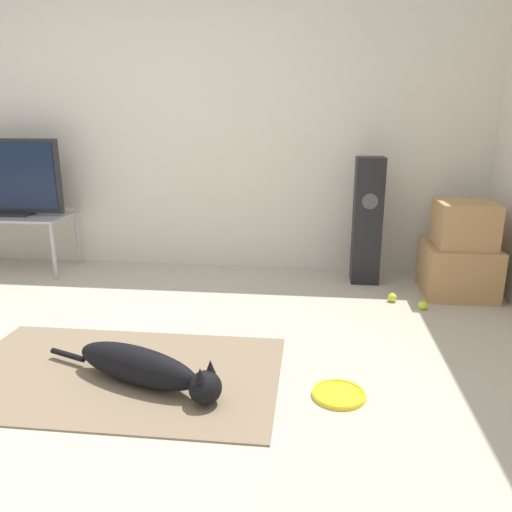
% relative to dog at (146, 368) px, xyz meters
% --- Properties ---
extents(ground_plane, '(12.00, 12.00, 0.00)m').
position_rel_dog_xyz_m(ground_plane, '(-0.28, 0.10, -0.11)').
color(ground_plane, '#BCB29E').
extents(wall_back, '(8.00, 0.06, 2.55)m').
position_rel_dog_xyz_m(wall_back, '(-0.28, 2.20, 1.17)').
color(wall_back, silver).
rests_on(wall_back, ground_plane).
extents(area_rug, '(1.73, 1.04, 0.01)m').
position_rel_dog_xyz_m(area_rug, '(-0.20, 0.11, -0.10)').
color(area_rug, '#847056').
rests_on(area_rug, ground_plane).
extents(dog, '(1.05, 0.46, 0.21)m').
position_rel_dog_xyz_m(dog, '(0.00, 0.00, 0.00)').
color(dog, black).
rests_on(dog, area_rug).
extents(frisbee, '(0.27, 0.27, 0.03)m').
position_rel_dog_xyz_m(frisbee, '(0.97, 0.03, -0.10)').
color(frisbee, yellow).
rests_on(frisbee, ground_plane).
extents(cardboard_box_lower, '(0.52, 0.51, 0.39)m').
position_rel_dog_xyz_m(cardboard_box_lower, '(1.95, 1.63, 0.09)').
color(cardboard_box_lower, tan).
rests_on(cardboard_box_lower, ground_plane).
extents(cardboard_box_upper, '(0.41, 0.41, 0.34)m').
position_rel_dog_xyz_m(cardboard_box_upper, '(1.95, 1.61, 0.45)').
color(cardboard_box_upper, tan).
rests_on(cardboard_box_upper, cardboard_box_lower).
extents(floor_speaker, '(0.22, 0.23, 1.03)m').
position_rel_dog_xyz_m(floor_speaker, '(1.26, 1.86, 0.40)').
color(floor_speaker, black).
rests_on(floor_speaker, ground_plane).
extents(tv_stand, '(0.98, 0.51, 0.50)m').
position_rel_dog_xyz_m(tv_stand, '(-1.79, 1.85, 0.33)').
color(tv_stand, '#A8A8AD').
rests_on(tv_stand, ground_plane).
extents(tv, '(0.93, 0.20, 0.66)m').
position_rel_dog_xyz_m(tv, '(-1.79, 1.85, 0.71)').
color(tv, '#232326').
rests_on(tv, tv_stand).
extents(tennis_ball_by_boxes, '(0.07, 0.07, 0.07)m').
position_rel_dog_xyz_m(tennis_ball_by_boxes, '(1.62, 1.26, -0.08)').
color(tennis_ball_by_boxes, '#C6E033').
rests_on(tennis_ball_by_boxes, ground_plane).
extents(tennis_ball_near_speaker, '(0.07, 0.07, 0.07)m').
position_rel_dog_xyz_m(tennis_ball_near_speaker, '(1.43, 1.39, -0.08)').
color(tennis_ball_near_speaker, '#C6E033').
rests_on(tennis_ball_near_speaker, ground_plane).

